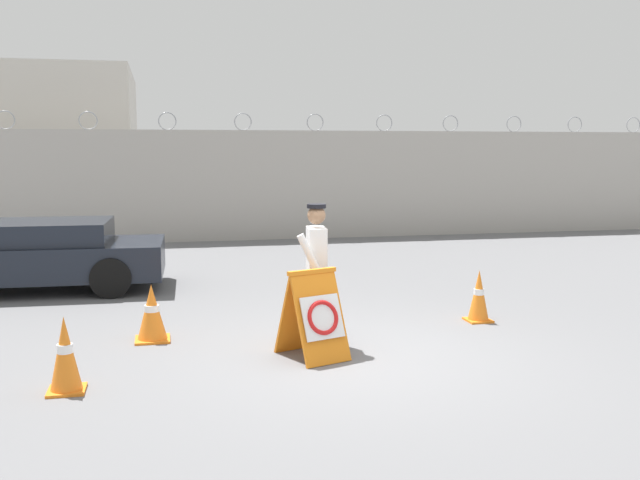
{
  "coord_description": "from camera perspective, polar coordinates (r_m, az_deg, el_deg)",
  "views": [
    {
      "loc": [
        -2.18,
        -7.89,
        2.44
      ],
      "look_at": [
        -0.05,
        1.63,
        1.19
      ],
      "focal_mm": 40.0,
      "sensor_mm": 36.0,
      "label": 1
    }
  ],
  "objects": [
    {
      "name": "perimeter_wall",
      "position": [
        19.19,
        -6.12,
        4.38
      ],
      "size": [
        36.0,
        0.3,
        3.38
      ],
      "color": "#ADA8A0",
      "rests_on": "ground_plane"
    },
    {
      "name": "traffic_cone_far",
      "position": [
        7.69,
        -19.72,
        -8.63
      ],
      "size": [
        0.37,
        0.37,
        0.78
      ],
      "color": "orange",
      "rests_on": "ground_plane"
    },
    {
      "name": "security_guard",
      "position": [
        8.84,
        -0.31,
        -2.15
      ],
      "size": [
        0.43,
        0.63,
        1.77
      ],
      "rotation": [
        0.0,
        0.0,
        -1.67
      ],
      "color": "#514C42",
      "rests_on": "ground_plane"
    },
    {
      "name": "building_block",
      "position": [
        24.99,
        -23.44,
        6.71
      ],
      "size": [
        7.63,
        7.03,
        4.87
      ],
      "color": "beige",
      "rests_on": "ground_plane"
    },
    {
      "name": "traffic_cone_near",
      "position": [
        10.38,
        12.59,
        -4.39
      ],
      "size": [
        0.34,
        0.34,
        0.74
      ],
      "color": "orange",
      "rests_on": "ground_plane"
    },
    {
      "name": "traffic_cone_mid",
      "position": [
        9.38,
        -13.3,
        -5.7
      ],
      "size": [
        0.44,
        0.44,
        0.73
      ],
      "color": "orange",
      "rests_on": "ground_plane"
    },
    {
      "name": "ground_plane",
      "position": [
        8.55,
        2.73,
        -9.29
      ],
      "size": [
        90.0,
        90.0,
        0.0
      ],
      "primitive_type": "plane",
      "color": "slate"
    },
    {
      "name": "parked_car_front_coupe",
      "position": [
        13.2,
        -21.61,
        -1.12
      ],
      "size": [
        4.37,
        2.1,
        1.21
      ],
      "rotation": [
        0.0,
        0.0,
        3.1
      ],
      "color": "black",
      "rests_on": "ground_plane"
    },
    {
      "name": "barricade_sign",
      "position": [
        8.36,
        -0.46,
        -5.96
      ],
      "size": [
        0.83,
        0.94,
        1.05
      ],
      "rotation": [
        0.0,
        0.0,
        0.34
      ],
      "color": "orange",
      "rests_on": "ground_plane"
    }
  ]
}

